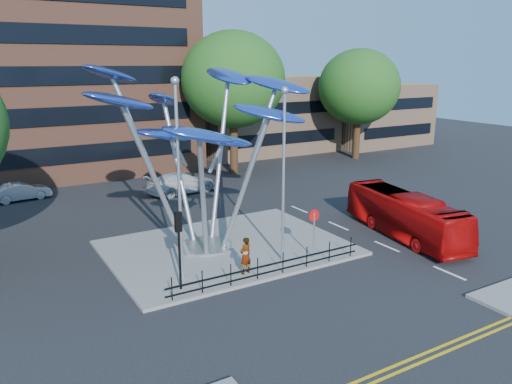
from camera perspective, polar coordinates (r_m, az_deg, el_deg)
ground at (r=22.16m, az=6.28°, el=-10.86°), size 120.00×120.00×0.00m
traffic_island at (r=26.33m, az=-3.36°, el=-6.37°), size 12.00×9.00×0.15m
double_yellow_near at (r=18.33m, az=18.08°, el=-17.38°), size 40.00×0.12×0.01m
double_yellow_far at (r=18.17m, az=18.82°, el=-17.76°), size 40.00×0.12×0.01m
low_building_near at (r=54.13m, az=0.96°, el=8.82°), size 15.00×8.00×8.00m
low_building_far at (r=61.16m, az=13.35°, el=8.63°), size 12.00×8.00×7.00m
tree_right at (r=42.95m, az=-2.63°, el=12.68°), size 8.80×8.80×12.11m
tree_far at (r=51.07m, az=11.68°, el=11.67°), size 8.00×8.00×10.81m
leaf_sculpture at (r=24.87m, az=-6.54°, el=8.47°), size 12.72×9.54×9.51m
street_lamp_left at (r=21.26m, az=-8.88°, el=3.21°), size 0.36×0.36×8.80m
street_lamp_right at (r=23.17m, az=3.18°, el=3.65°), size 0.36×0.36×8.30m
traffic_light_island at (r=20.91m, az=-8.83°, el=-4.78°), size 0.28×0.18×3.42m
no_entry_sign_island at (r=24.47m, az=6.64°, el=-3.78°), size 0.60×0.10×2.45m
pedestrian_railing_front at (r=22.68m, az=1.67°, el=-8.62°), size 10.00×0.06×1.00m
red_bus at (r=29.02m, az=16.65°, el=-2.54°), size 3.58×9.12×2.48m
pedestrian at (r=22.74m, az=-1.21°, el=-7.28°), size 0.71×0.55×1.74m
parked_car_mid at (r=38.91m, az=-25.25°, el=0.05°), size 4.02×1.85×1.28m
parked_car_right at (r=37.55m, az=-8.48°, el=1.04°), size 5.55×2.87×1.54m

